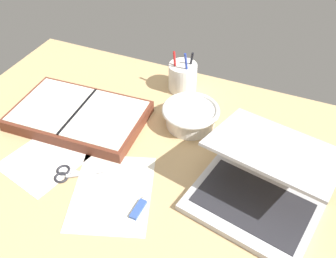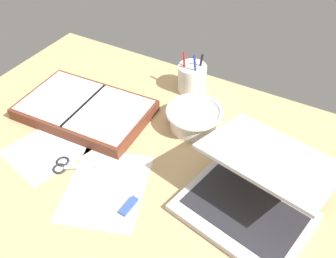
{
  "view_description": "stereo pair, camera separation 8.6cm",
  "coord_description": "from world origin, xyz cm",
  "px_view_note": "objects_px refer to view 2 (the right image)",
  "views": [
    {
      "loc": [
        33.22,
        -62.58,
        80.24
      ],
      "look_at": [
        2.06,
        9.83,
        9.0
      ],
      "focal_mm": 40.0,
      "sensor_mm": 36.0,
      "label": 1
    },
    {
      "loc": [
        40.96,
        -58.74,
        80.24
      ],
      "look_at": [
        2.06,
        9.83,
        9.0
      ],
      "focal_mm": 40.0,
      "sensor_mm": 36.0,
      "label": 2
    }
  ],
  "objects_px": {
    "pen_cup": "(192,78)",
    "scissors": "(67,165)",
    "planner": "(85,110)",
    "bowl": "(194,117)",
    "laptop": "(253,193)"
  },
  "relations": [
    {
      "from": "pen_cup",
      "to": "planner",
      "type": "xyz_separation_m",
      "value": [
        -0.24,
        -0.29,
        -0.03
      ]
    },
    {
      "from": "pen_cup",
      "to": "laptop",
      "type": "bearing_deg",
      "value": -46.33
    },
    {
      "from": "bowl",
      "to": "planner",
      "type": "xyz_separation_m",
      "value": [
        -0.33,
        -0.12,
        -0.02
      ]
    },
    {
      "from": "scissors",
      "to": "planner",
      "type": "bearing_deg",
      "value": 93.09
    },
    {
      "from": "pen_cup",
      "to": "scissors",
      "type": "bearing_deg",
      "value": -105.71
    },
    {
      "from": "laptop",
      "to": "scissors",
      "type": "bearing_deg",
      "value": -154.51
    },
    {
      "from": "bowl",
      "to": "laptop",
      "type": "bearing_deg",
      "value": -37.9
    },
    {
      "from": "planner",
      "to": "bowl",
      "type": "bearing_deg",
      "value": 17.13
    },
    {
      "from": "laptop",
      "to": "bowl",
      "type": "height_order",
      "value": "laptop"
    },
    {
      "from": "pen_cup",
      "to": "scissors",
      "type": "relative_size",
      "value": 1.17
    },
    {
      "from": "bowl",
      "to": "planner",
      "type": "distance_m",
      "value": 0.35
    },
    {
      "from": "laptop",
      "to": "planner",
      "type": "xyz_separation_m",
      "value": [
        -0.59,
        0.08,
        -0.03
      ]
    },
    {
      "from": "scissors",
      "to": "bowl",
      "type": "bearing_deg",
      "value": 32.4
    },
    {
      "from": "laptop",
      "to": "planner",
      "type": "relative_size",
      "value": 0.9
    },
    {
      "from": "laptop",
      "to": "bowl",
      "type": "bearing_deg",
      "value": 153.51
    }
  ]
}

